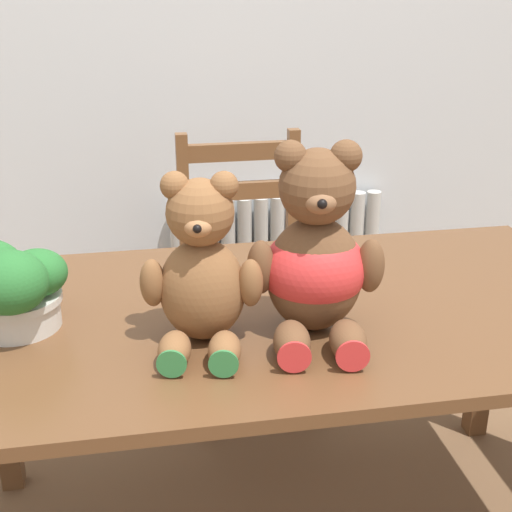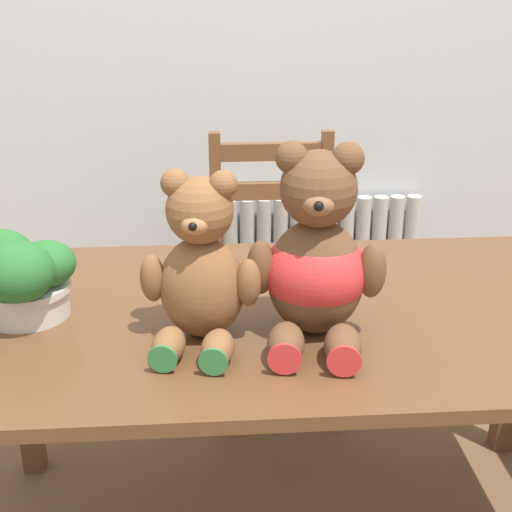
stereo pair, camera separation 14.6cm
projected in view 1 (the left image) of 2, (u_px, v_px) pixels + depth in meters
The scene contains 7 objects.
wall_back at pixel (211, 4), 2.59m from camera, with size 8.00×0.04×2.60m, color silver.
radiator at pixel (277, 270), 2.97m from camera, with size 0.88×0.10×0.57m.
dining_table at pixel (285, 340), 1.67m from camera, with size 1.57×0.84×0.70m.
wooden_chair_behind at pixel (246, 273), 2.45m from camera, with size 0.43×0.45×0.91m.
teddy_bear_left at pixel (201, 272), 1.44m from camera, with size 0.26×0.27×0.36m.
teddy_bear_right at pixel (315, 259), 1.48m from camera, with size 0.29×0.32×0.41m.
potted_plant at pixel (9, 285), 1.50m from camera, with size 0.25×0.26×0.21m.
Camera 1 is at (-0.33, -1.01, 1.44)m, focal length 50.00 mm.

